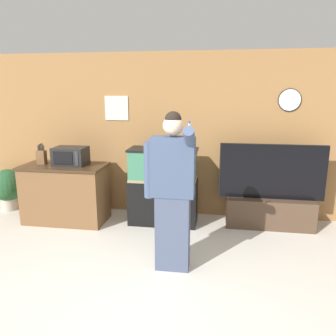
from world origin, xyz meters
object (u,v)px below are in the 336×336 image
Objects in this scene: counter_island at (66,193)px; knife_block at (42,157)px; aquarium_on_stand at (163,186)px; person_standing at (172,190)px; microwave at (71,156)px; potted_plant at (8,187)px; tv_on_stand at (270,203)px.

counter_island is 4.00× the size of knife_block.
aquarium_on_stand is 1.40m from person_standing.
microwave is 1.50m from potted_plant.
microwave is at bearing -174.87° from aquarium_on_stand.
aquarium_on_stand is at bearing -3.47° from potted_plant.
knife_block is at bearing -176.06° from tv_on_stand.
potted_plant is at bearing 176.53° from aquarium_on_stand.
tv_on_stand is at bearing 4.68° from counter_island.
person_standing is (-1.28, -1.41, 0.57)m from tv_on_stand.
microwave is 0.27× the size of person_standing.
microwave is (0.10, 0.04, 0.59)m from counter_island.
microwave is 0.69× the size of potted_plant.
potted_plant is at bearing 164.95° from counter_island.
counter_island is 1.53m from aquarium_on_stand.
counter_island is 0.60m from microwave.
tv_on_stand is (3.12, 0.26, -0.08)m from counter_island.
knife_block is (-0.37, 0.02, 0.56)m from counter_island.
person_standing reaches higher than aquarium_on_stand.
tv_on_stand is at bearing 3.31° from aquarium_on_stand.
microwave reaches higher than counter_island.
microwave reaches higher than potted_plant.
knife_block is 2.50m from person_standing.
microwave is 3.10m from tv_on_stand.
counter_island is 1.09× the size of aquarium_on_stand.
microwave is at bearing -175.84° from tv_on_stand.
microwave is 1.49m from aquarium_on_stand.
counter_island is at bearing -160.84° from microwave.
counter_island is 3.13m from tv_on_stand.
potted_plant is (-3.06, 1.48, -0.54)m from person_standing.
counter_island is 2.22m from person_standing.
knife_block reaches higher than potted_plant.
aquarium_on_stand is 1.62m from tv_on_stand.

